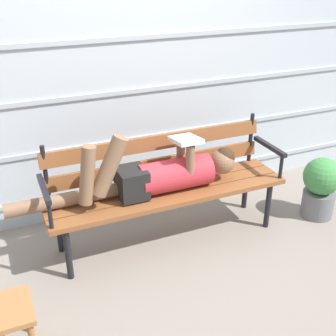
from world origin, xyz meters
The scene contains 6 objects.
ground_plane centered at (0.00, 0.00, 0.00)m, with size 12.00×12.00×0.00m, color gray.
house_siding centered at (0.00, 0.70, 1.22)m, with size 4.52×0.08×2.44m.
park_bench centered at (0.00, 0.13, 0.47)m, with size 1.80×0.44×0.84m.
reclining_person centered at (-0.08, 0.06, 0.57)m, with size 1.69×0.25×0.52m.
footstool centered at (-1.25, -0.60, 0.25)m, with size 0.35×0.30×0.32m.
potted_plant centered at (1.29, -0.13, 0.28)m, with size 0.31×0.31×0.52m.
Camera 1 is at (-1.11, -2.52, 1.98)m, focal length 46.50 mm.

